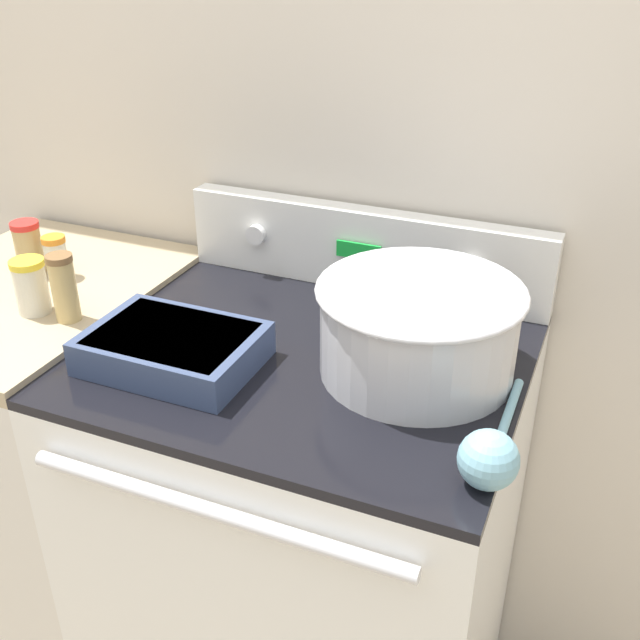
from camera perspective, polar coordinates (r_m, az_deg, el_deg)
kitchen_wall at (r=1.46m, az=4.50°, el=15.22°), size 8.00×0.05×2.50m
stove_range at (r=1.57m, az=-0.94°, el=-17.18°), size 0.74×0.65×0.92m
control_panel at (r=1.48m, az=3.38°, el=5.43°), size 0.74×0.07×0.16m
side_counter at (r=1.83m, az=-19.02°, el=-10.82°), size 0.49×0.62×0.94m
mixing_bowl at (r=1.19m, az=7.52°, el=-0.39°), size 0.33×0.33×0.15m
casserole_dish at (r=1.25m, az=-11.13°, el=-1.99°), size 0.28×0.20×0.06m
ladle at (r=1.01m, az=12.81°, el=-10.11°), size 0.08×0.29×0.08m
spice_jar_brown_cap at (r=1.41m, az=-18.93°, el=2.36°), size 0.05×0.05×0.13m
spice_jar_yellow_cap at (r=1.46m, az=-21.16°, el=2.43°), size 0.06×0.06×0.10m
spice_jar_orange_cap at (r=1.60m, az=-19.46°, el=4.61°), size 0.05×0.05×0.09m
spice_jar_red_cap at (r=1.63m, az=-21.32°, el=5.20°), size 0.06×0.06×0.11m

